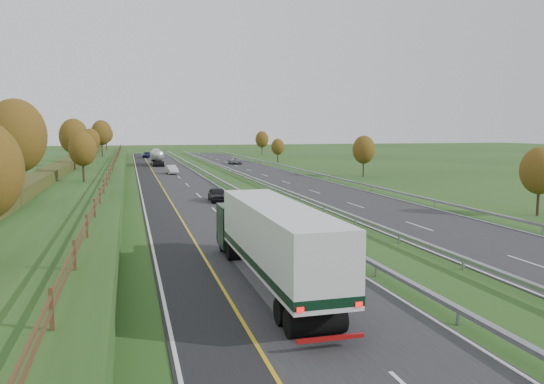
{
  "coord_description": "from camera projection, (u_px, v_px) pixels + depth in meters",
  "views": [
    {
      "loc": [
        -6.34,
        -13.07,
        7.46
      ],
      "look_at": [
        5.37,
        30.17,
        2.2
      ],
      "focal_mm": 35.0,
      "sensor_mm": 36.0,
      "label": 1
    }
  ],
  "objects": [
    {
      "name": "car_small_far",
      "position": [
        147.0,
        155.0,
        141.71
      ],
      "size": [
        2.73,
        5.48,
        1.53
      ],
      "primitive_type": "imported",
      "rotation": [
        0.0,
        0.0,
        -0.11
      ],
      "color": "#151239",
      "rests_on": "near_carriageway"
    },
    {
      "name": "lane_markings",
      "position": [
        224.0,
        183.0,
        74.11
      ],
      "size": [
        26.75,
        200.0,
        0.01
      ],
      "color": "silver",
      "rests_on": "near_carriageway"
    },
    {
      "name": "fence_left",
      "position": [
        112.0,
        166.0,
        69.65
      ],
      "size": [
        0.12,
        189.06,
        1.2
      ],
      "color": "#422B19",
      "rests_on": "embankment_left"
    },
    {
      "name": "car_oncoming",
      "position": [
        235.0,
        161.0,
        115.98
      ],
      "size": [
        2.58,
        5.36,
        1.47
      ],
      "primitive_type": "imported",
      "rotation": [
        0.0,
        0.0,
        3.12
      ],
      "color": "#A3A3A7",
      "rests_on": "far_carriageway"
    },
    {
      "name": "hard_shoulder",
      "position": [
        149.0,
        185.0,
        71.59
      ],
      "size": [
        3.0,
        200.0,
        0.04
      ],
      "primitive_type": "cube",
      "color": "black",
      "rests_on": "ground"
    },
    {
      "name": "near_carriageway",
      "position": [
        177.0,
        185.0,
        72.56
      ],
      "size": [
        10.5,
        200.0,
        0.04
      ],
      "primitive_type": "cube",
      "color": "#252527",
      "rests_on": "ground"
    },
    {
      "name": "trees_left",
      "position": [
        75.0,
        139.0,
        65.31
      ],
      "size": [
        6.64,
        164.3,
        7.66
      ],
      "color": "#2D2116",
      "rests_on": "embankment_left"
    },
    {
      "name": "ground",
      "position": [
        242.0,
        187.0,
        69.85
      ],
      "size": [
        400.0,
        400.0,
        0.0
      ],
      "primitive_type": "plane",
      "color": "#234619",
      "rests_on": "ground"
    },
    {
      "name": "far_carriageway",
      "position": [
        292.0,
        181.0,
        76.84
      ],
      "size": [
        10.5,
        200.0,
        0.04
      ],
      "primitive_type": "cube",
      "color": "#252527",
      "rests_on": "ground"
    },
    {
      "name": "car_dark_near",
      "position": [
        218.0,
        194.0,
        55.21
      ],
      "size": [
        1.81,
        4.36,
        1.47
      ],
      "primitive_type": "imported",
      "rotation": [
        0.0,
        0.0,
        -0.02
      ],
      "color": "black",
      "rests_on": "near_carriageway"
    },
    {
      "name": "box_lorry",
      "position": [
        271.0,
        239.0,
        24.98
      ],
      "size": [
        2.58,
        16.28,
        4.06
      ],
      "color": "black",
      "rests_on": "near_carriageway"
    },
    {
      "name": "median_barrier_near",
      "position": [
        219.0,
        179.0,
        73.97
      ],
      "size": [
        0.32,
        200.0,
        0.71
      ],
      "color": "gray",
      "rests_on": "ground"
    },
    {
      "name": "hedge_left",
      "position": [
        60.0,
        168.0,
        68.38
      ],
      "size": [
        2.2,
        180.0,
        1.1
      ],
      "primitive_type": "cube",
      "color": "#2E3716",
      "rests_on": "embankment_left"
    },
    {
      "name": "road_tanker",
      "position": [
        157.0,
        157.0,
        111.97
      ],
      "size": [
        2.4,
        11.22,
        3.46
      ],
      "color": "silver",
      "rests_on": "near_carriageway"
    },
    {
      "name": "car_silver_mid",
      "position": [
        171.0,
        169.0,
        89.85
      ],
      "size": [
        2.15,
        4.66,
        1.48
      ],
      "primitive_type": "imported",
      "rotation": [
        0.0,
        0.0,
        0.13
      ],
      "color": "silver",
      "rests_on": "near_carriageway"
    },
    {
      "name": "outer_barrier_far",
      "position": [
        330.0,
        176.0,
        78.28
      ],
      "size": [
        0.32,
        200.0,
        0.71
      ],
      "color": "gray",
      "rests_on": "ground"
    },
    {
      "name": "embankment_left",
      "position": [
        77.0,
        180.0,
        69.07
      ],
      "size": [
        12.0,
        200.0,
        2.0
      ],
      "primitive_type": "cube",
      "color": "#234619",
      "rests_on": "ground"
    },
    {
      "name": "trees_far",
      "position": [
        312.0,
        146.0,
        107.81
      ],
      "size": [
        8.45,
        118.6,
        7.12
      ],
      "color": "#2D2116",
      "rests_on": "ground"
    },
    {
      "name": "median_barrier_far",
      "position": [
        254.0,
        178.0,
        75.3
      ],
      "size": [
        0.32,
        200.0,
        0.71
      ],
      "color": "gray",
      "rests_on": "ground"
    }
  ]
}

